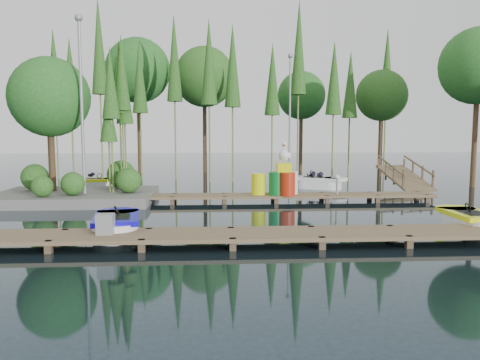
{
  "coord_description": "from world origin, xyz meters",
  "views": [
    {
      "loc": [
        -0.46,
        -16.02,
        2.84
      ],
      "look_at": [
        0.5,
        0.5,
        1.1
      ],
      "focal_mm": 35.0,
      "sensor_mm": 36.0,
      "label": 1
    }
  ],
  "objects": [
    {
      "name": "boat_blue",
      "position": [
        -3.1,
        -3.27,
        0.25
      ],
      "size": [
        1.56,
        2.76,
        0.88
      ],
      "rotation": [
        0.0,
        0.0,
        0.15
      ],
      "color": "white",
      "rests_on": "ground"
    },
    {
      "name": "utility_cabinet",
      "position": [
        -3.12,
        -4.5,
        0.55
      ],
      "size": [
        0.41,
        0.35,
        0.51
      ],
      "primitive_type": "cube",
      "color": "gray",
      "rests_on": "near_dock"
    },
    {
      "name": "ramp",
      "position": [
        9.0,
        6.5,
        0.59
      ],
      "size": [
        1.5,
        3.94,
        1.49
      ],
      "color": "brown",
      "rests_on": "ground"
    },
    {
      "name": "boat_white_far",
      "position": [
        4.76,
        6.74,
        0.28
      ],
      "size": [
        2.93,
        2.1,
        1.26
      ],
      "rotation": [
        0.0,
        0.0,
        0.32
      ],
      "color": "white",
      "rests_on": "ground"
    },
    {
      "name": "island",
      "position": [
        -6.3,
        3.29,
        3.18
      ],
      "size": [
        6.2,
        4.2,
        6.75
      ],
      "color": "slate",
      "rests_on": "ground"
    },
    {
      "name": "yellow_barrel",
      "position": [
        1.36,
        2.5,
        0.72
      ],
      "size": [
        0.56,
        0.56,
        0.85
      ],
      "primitive_type": "cylinder",
      "color": "#DFEC0C",
      "rests_on": "far_dock"
    },
    {
      "name": "drum_cluster",
      "position": [
        2.39,
        2.34,
        0.92
      ],
      "size": [
        1.22,
        1.12,
        2.11
      ],
      "color": "#0C6C26",
      "rests_on": "far_dock"
    },
    {
      "name": "boat_yellow_far",
      "position": [
        -6.13,
        7.17,
        0.26
      ],
      "size": [
        2.6,
        1.41,
        1.24
      ],
      "rotation": [
        0.0,
        0.0,
        -0.23
      ],
      "color": "white",
      "rests_on": "ground"
    },
    {
      "name": "seagull_post",
      "position": [
        4.56,
        2.5,
        0.82
      ],
      "size": [
        0.49,
        0.26,
        0.78
      ],
      "color": "gray",
      "rests_on": "far_dock"
    },
    {
      "name": "near_dock",
      "position": [
        0.0,
        -4.5,
        0.23
      ],
      "size": [
        18.0,
        1.5,
        0.5
      ],
      "color": "brown",
      "rests_on": "ground"
    },
    {
      "name": "lamp_rear",
      "position": [
        4.0,
        11.0,
        4.26
      ],
      "size": [
        0.3,
        0.3,
        7.25
      ],
      "color": "gray",
      "rests_on": "ground"
    },
    {
      "name": "lamp_island",
      "position": [
        -5.5,
        2.5,
        4.26
      ],
      "size": [
        0.3,
        0.3,
        7.25
      ],
      "color": "gray",
      "rests_on": "ground"
    },
    {
      "name": "tree_screen",
      "position": [
        -2.04,
        10.6,
        6.12
      ],
      "size": [
        34.42,
        18.53,
        10.31
      ],
      "color": "#48331F",
      "rests_on": "ground"
    },
    {
      "name": "boat_yellow_near",
      "position": [
        6.91,
        -3.14,
        0.24
      ],
      "size": [
        1.15,
        2.5,
        0.84
      ],
      "rotation": [
        0.0,
        0.0,
        0.1
      ],
      "color": "white",
      "rests_on": "ground"
    },
    {
      "name": "ground_plane",
      "position": [
        0.0,
        0.0,
        0.0
      ],
      "size": [
        90.0,
        90.0,
        0.0
      ],
      "primitive_type": "plane",
      "color": "#1D2E37"
    },
    {
      "name": "far_dock",
      "position": [
        1.0,
        2.5,
        0.23
      ],
      "size": [
        15.0,
        1.2,
        0.5
      ],
      "color": "brown",
      "rests_on": "ground"
    }
  ]
}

